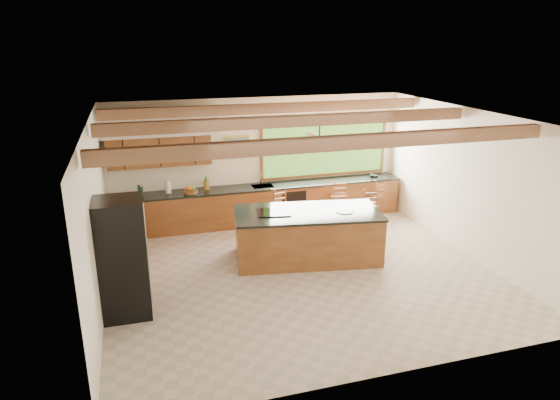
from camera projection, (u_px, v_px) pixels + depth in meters
name	position (u px, v px, depth m)	size (l,w,h in m)	color
ground	(301.00, 272.00, 9.65)	(7.20, 7.20, 0.00)	beige
room_shell	(283.00, 154.00, 9.51)	(7.27, 6.54, 3.02)	white
counter_run	(233.00, 212.00, 11.58)	(7.12, 3.10, 1.26)	brown
island	(307.00, 235.00, 10.13)	(3.09, 1.83, 1.03)	brown
refrigerator	(123.00, 258.00, 7.94)	(0.78, 0.76, 1.97)	black
bar_stool_a	(276.00, 207.00, 11.37)	(0.50, 0.50, 1.10)	brown
bar_stool_b	(369.00, 206.00, 11.45)	(0.46, 0.46, 1.08)	brown
bar_stool_c	(377.00, 196.00, 12.43)	(0.41, 0.41, 0.94)	brown
bar_stool_d	(339.00, 196.00, 12.10)	(0.42, 0.42, 1.11)	brown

